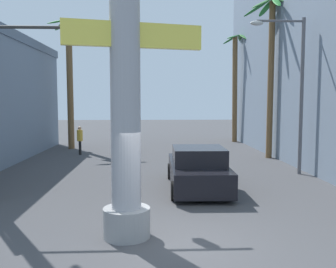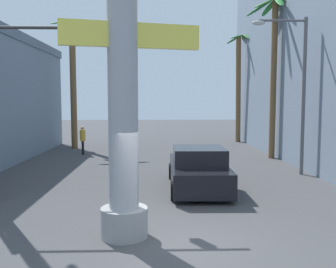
{
  "view_description": "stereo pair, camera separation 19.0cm",
  "coord_description": "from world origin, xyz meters",
  "px_view_note": "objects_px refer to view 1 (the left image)",
  "views": [
    {
      "loc": [
        -0.55,
        -8.07,
        3.22
      ],
      "look_at": [
        0.0,
        4.36,
        2.11
      ],
      "focal_mm": 40.0,
      "sensor_mm": 36.0,
      "label": 1
    },
    {
      "loc": [
        -0.36,
        -8.08,
        3.22
      ],
      "look_at": [
        0.0,
        4.36,
        2.11
      ],
      "focal_mm": 40.0,
      "sensor_mm": 36.0,
      "label": 2
    }
  ],
  "objects_px": {
    "traffic_light_mast": "(27,77)",
    "palm_tree_far_left": "(70,74)",
    "street_lamp": "(293,80)",
    "neon_sign_pole": "(125,33)",
    "car_lead": "(198,170)",
    "palm_tree_far_right": "(236,80)",
    "palm_tree_mid_right": "(271,55)",
    "pedestrian_far_left": "(80,138)"
  },
  "relations": [
    {
      "from": "street_lamp",
      "to": "palm_tree_far_left",
      "type": "relative_size",
      "value": 0.78
    },
    {
      "from": "neon_sign_pole",
      "to": "palm_tree_far_left",
      "type": "relative_size",
      "value": 1.13
    },
    {
      "from": "pedestrian_far_left",
      "to": "palm_tree_far_right",
      "type": "bearing_deg",
      "value": 30.67
    },
    {
      "from": "pedestrian_far_left",
      "to": "neon_sign_pole",
      "type": "bearing_deg",
      "value": -74.98
    },
    {
      "from": "street_lamp",
      "to": "palm_tree_far_right",
      "type": "xyz_separation_m",
      "value": [
        0.36,
        12.75,
        0.74
      ]
    },
    {
      "from": "palm_tree_mid_right",
      "to": "palm_tree_far_right",
      "type": "relative_size",
      "value": 1.06
    },
    {
      "from": "neon_sign_pole",
      "to": "car_lead",
      "type": "distance_m",
      "value": 6.66
    },
    {
      "from": "palm_tree_far_left",
      "to": "pedestrian_far_left",
      "type": "distance_m",
      "value": 5.03
    },
    {
      "from": "pedestrian_far_left",
      "to": "palm_tree_mid_right",
      "type": "bearing_deg",
      "value": -8.94
    },
    {
      "from": "palm_tree_far_left",
      "to": "traffic_light_mast",
      "type": "bearing_deg",
      "value": -83.21
    },
    {
      "from": "pedestrian_far_left",
      "to": "car_lead",
      "type": "bearing_deg",
      "value": -56.3
    },
    {
      "from": "palm_tree_far_right",
      "to": "pedestrian_far_left",
      "type": "distance_m",
      "value": 13.09
    },
    {
      "from": "traffic_light_mast",
      "to": "pedestrian_far_left",
      "type": "xyz_separation_m",
      "value": [
        -0.49,
        10.67,
        -2.94
      ]
    },
    {
      "from": "neon_sign_pole",
      "to": "palm_tree_mid_right",
      "type": "distance_m",
      "value": 14.04
    },
    {
      "from": "traffic_light_mast",
      "to": "car_lead",
      "type": "relative_size",
      "value": 1.14
    },
    {
      "from": "palm_tree_mid_right",
      "to": "neon_sign_pole",
      "type": "bearing_deg",
      "value": -121.03
    },
    {
      "from": "palm_tree_far_left",
      "to": "palm_tree_mid_right",
      "type": "bearing_deg",
      "value": -20.96
    },
    {
      "from": "neon_sign_pole",
      "to": "pedestrian_far_left",
      "type": "xyz_separation_m",
      "value": [
        -3.68,
        13.71,
        -3.75
      ]
    },
    {
      "from": "neon_sign_pole",
      "to": "traffic_light_mast",
      "type": "xyz_separation_m",
      "value": [
        -3.19,
        3.04,
        -0.81
      ]
    },
    {
      "from": "traffic_light_mast",
      "to": "street_lamp",
      "type": "bearing_deg",
      "value": 23.45
    },
    {
      "from": "palm_tree_far_right",
      "to": "street_lamp",
      "type": "bearing_deg",
      "value": -91.64
    },
    {
      "from": "street_lamp",
      "to": "traffic_light_mast",
      "type": "height_order",
      "value": "street_lamp"
    },
    {
      "from": "street_lamp",
      "to": "pedestrian_far_left",
      "type": "xyz_separation_m",
      "value": [
        -10.39,
        6.37,
        -3.11
      ]
    },
    {
      "from": "car_lead",
      "to": "street_lamp",
      "type": "bearing_deg",
      "value": 29.88
    },
    {
      "from": "car_lead",
      "to": "pedestrian_far_left",
      "type": "relative_size",
      "value": 2.85
    },
    {
      "from": "traffic_light_mast",
      "to": "palm_tree_mid_right",
      "type": "relative_size",
      "value": 0.63
    },
    {
      "from": "palm_tree_mid_right",
      "to": "palm_tree_far_left",
      "type": "relative_size",
      "value": 1.02
    },
    {
      "from": "street_lamp",
      "to": "palm_tree_far_left",
      "type": "height_order",
      "value": "palm_tree_far_left"
    },
    {
      "from": "traffic_light_mast",
      "to": "palm_tree_far_left",
      "type": "relative_size",
      "value": 0.64
    },
    {
      "from": "traffic_light_mast",
      "to": "neon_sign_pole",
      "type": "bearing_deg",
      "value": -43.64
    },
    {
      "from": "neon_sign_pole",
      "to": "traffic_light_mast",
      "type": "distance_m",
      "value": 4.48
    },
    {
      "from": "palm_tree_far_right",
      "to": "pedestrian_far_left",
      "type": "bearing_deg",
      "value": -149.33
    },
    {
      "from": "traffic_light_mast",
      "to": "palm_tree_mid_right",
      "type": "distance_m",
      "value": 13.85
    },
    {
      "from": "palm_tree_mid_right",
      "to": "street_lamp",
      "type": "bearing_deg",
      "value": -96.17
    },
    {
      "from": "neon_sign_pole",
      "to": "car_lead",
      "type": "bearing_deg",
      "value": 64.64
    },
    {
      "from": "street_lamp",
      "to": "car_lead",
      "type": "xyz_separation_m",
      "value": [
        -4.44,
        -2.55,
        -3.4
      ]
    },
    {
      "from": "neon_sign_pole",
      "to": "palm_tree_far_right",
      "type": "xyz_separation_m",
      "value": [
        7.08,
        20.09,
        0.1
      ]
    },
    {
      "from": "traffic_light_mast",
      "to": "palm_tree_far_left",
      "type": "bearing_deg",
      "value": 96.79
    },
    {
      "from": "neon_sign_pole",
      "to": "pedestrian_far_left",
      "type": "bearing_deg",
      "value": 105.02
    },
    {
      "from": "palm_tree_far_left",
      "to": "palm_tree_far_right",
      "type": "distance_m",
      "value": 12.39
    },
    {
      "from": "traffic_light_mast",
      "to": "car_lead",
      "type": "distance_m",
      "value": 6.58
    },
    {
      "from": "street_lamp",
      "to": "car_lead",
      "type": "distance_m",
      "value": 6.15
    }
  ]
}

